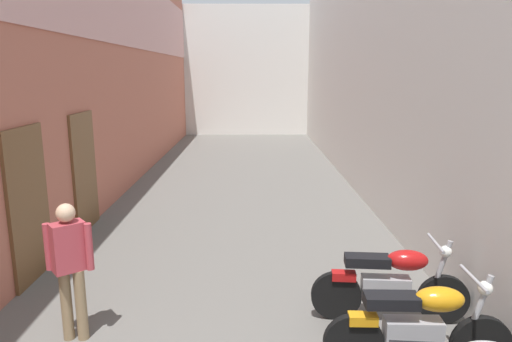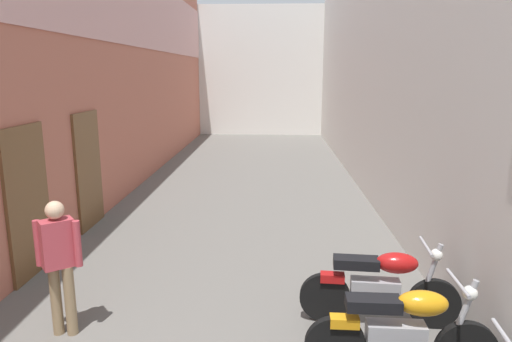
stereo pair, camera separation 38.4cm
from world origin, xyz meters
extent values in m
plane|color=#66635E|center=(0.00, 8.61, 0.00)|extent=(37.21, 37.21, 0.00)
cube|color=#B76651|center=(-3.07, 10.61, 3.17)|extent=(0.40, 21.21, 6.34)
cube|color=brown|center=(-2.85, 5.60, 1.10)|extent=(0.06, 1.10, 2.20)
cube|color=brown|center=(-2.85, 7.80, 1.10)|extent=(0.06, 1.10, 2.20)
cube|color=#DBA39E|center=(-2.86, 10.61, 4.57)|extent=(0.04, 21.21, 2.03)
cube|color=silver|center=(3.07, 10.61, 3.24)|extent=(0.40, 21.21, 6.48)
cube|color=silver|center=(0.00, 22.21, 2.96)|extent=(8.74, 2.00, 5.92)
cylinder|color=#9E9EA3|center=(2.40, 2.48, 1.00)|extent=(0.09, 0.58, 0.04)
cube|color=#9E9EA3|center=(1.87, 3.44, 0.42)|extent=(0.57, 0.22, 0.28)
ellipsoid|color=orange|center=(2.10, 3.44, 0.78)|extent=(0.49, 0.28, 0.24)
cube|color=black|center=(1.64, 3.45, 0.76)|extent=(0.53, 0.24, 0.12)
cylinder|color=#9E9EA3|center=(2.47, 3.42, 0.65)|extent=(0.25, 0.07, 0.77)
cylinder|color=#9E9EA3|center=(2.40, 3.43, 1.00)|extent=(0.05, 0.58, 0.04)
sphere|color=silver|center=(2.52, 3.42, 0.90)|extent=(0.14, 0.14, 0.14)
cube|color=orange|center=(1.37, 3.46, 0.56)|extent=(0.28, 0.15, 0.10)
cylinder|color=black|center=(2.54, 4.34, 0.30)|extent=(0.60, 0.13, 0.60)
cylinder|color=black|center=(1.30, 4.45, 0.30)|extent=(0.60, 0.13, 0.60)
cube|color=#9E9EA3|center=(1.87, 4.40, 0.42)|extent=(0.57, 0.25, 0.28)
ellipsoid|color=#AD1414|center=(2.10, 4.38, 0.78)|extent=(0.50, 0.30, 0.24)
cube|color=black|center=(1.64, 4.42, 0.76)|extent=(0.54, 0.26, 0.12)
cylinder|color=#9E9EA3|center=(2.47, 4.35, 0.65)|extent=(0.25, 0.08, 0.77)
cylinder|color=#9E9EA3|center=(2.40, 4.35, 1.00)|extent=(0.08, 0.58, 0.04)
sphere|color=silver|center=(2.52, 4.34, 0.90)|extent=(0.14, 0.14, 0.14)
cube|color=#AD1414|center=(1.38, 4.44, 0.56)|extent=(0.29, 0.16, 0.10)
cylinder|color=#8C7251|center=(-1.76, 4.04, 0.41)|extent=(0.12, 0.12, 0.82)
cylinder|color=#8C7251|center=(-1.60, 4.04, 0.41)|extent=(0.12, 0.12, 0.82)
cube|color=#B23D47|center=(-1.68, 4.04, 1.09)|extent=(0.39, 0.37, 0.54)
sphere|color=#DBB28E|center=(-1.68, 4.04, 1.47)|extent=(0.20, 0.20, 0.20)
cylinder|color=#B23D47|center=(-1.90, 4.04, 1.09)|extent=(0.08, 0.08, 0.52)
cylinder|color=#B23D47|center=(-1.46, 4.04, 1.09)|extent=(0.08, 0.08, 0.52)
camera|label=1|loc=(0.30, -0.66, 2.93)|focal=32.48mm
camera|label=2|loc=(0.68, -0.65, 2.93)|focal=32.48mm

